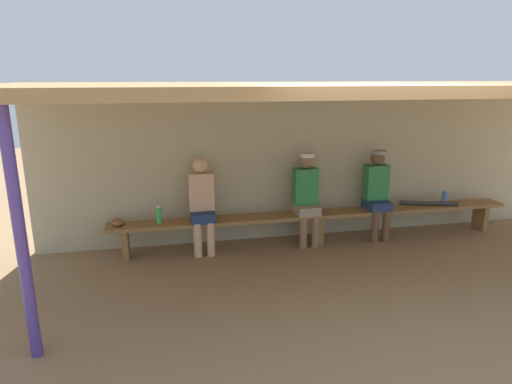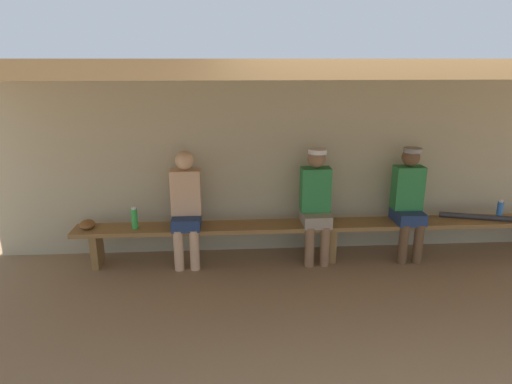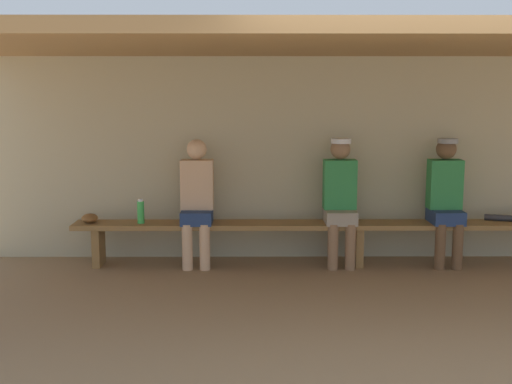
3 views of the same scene
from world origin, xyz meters
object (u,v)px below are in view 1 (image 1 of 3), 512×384
(baseball_glove_dark_brown, at_px, (117,222))
(baseball_bat, at_px, (429,203))
(water_bottle_clear, at_px, (444,198))
(support_post, at_px, (21,239))
(water_bottle_orange, at_px, (159,215))
(player_middle, at_px, (202,201))
(player_in_blue, at_px, (377,190))
(player_shirtless_tan, at_px, (306,194))
(bench, at_px, (318,217))

(baseball_glove_dark_brown, bearing_deg, baseball_bat, -101.75)
(water_bottle_clear, bearing_deg, support_post, -159.09)
(baseball_glove_dark_brown, bearing_deg, water_bottle_orange, -106.81)
(baseball_glove_dark_brown, height_order, baseball_bat, baseball_glove_dark_brown)
(player_middle, height_order, water_bottle_clear, player_middle)
(player_in_blue, relative_size, water_bottle_orange, 5.23)
(player_in_blue, height_order, player_shirtless_tan, same)
(bench, distance_m, baseball_glove_dark_brown, 2.84)
(player_middle, bearing_deg, player_shirtless_tan, 0.02)
(player_middle, relative_size, player_shirtless_tan, 0.99)
(bench, bearing_deg, water_bottle_clear, -0.89)
(water_bottle_orange, distance_m, baseball_glove_dark_brown, 0.56)
(player_in_blue, distance_m, water_bottle_orange, 3.20)
(bench, xyz_separation_m, player_middle, (-1.70, 0.00, 0.34))
(player_in_blue, xyz_separation_m, water_bottle_orange, (-3.20, -0.03, -0.16))
(water_bottle_orange, relative_size, water_bottle_clear, 1.03)
(player_middle, bearing_deg, player_in_blue, 0.01)
(player_middle, height_order, water_bottle_orange, player_middle)
(player_shirtless_tan, bearing_deg, player_middle, -179.98)
(bench, relative_size, water_bottle_clear, 24.01)
(bench, relative_size, player_shirtless_tan, 4.46)
(baseball_bat, bearing_deg, water_bottle_clear, 9.23)
(water_bottle_orange, bearing_deg, player_middle, 2.91)
(support_post, distance_m, player_middle, 2.72)
(water_bottle_clear, distance_m, baseball_glove_dark_brown, 4.87)
(support_post, relative_size, player_shirtless_tan, 1.64)
(support_post, distance_m, water_bottle_clear, 5.82)
(water_bottle_clear, height_order, baseball_bat, water_bottle_clear)
(support_post, relative_size, water_bottle_clear, 8.80)
(player_shirtless_tan, relative_size, baseball_bat, 1.53)
(player_shirtless_tan, bearing_deg, player_in_blue, 0.00)
(player_shirtless_tan, xyz_separation_m, baseball_glove_dark_brown, (-2.64, 0.02, -0.24))
(player_shirtless_tan, relative_size, baseball_glove_dark_brown, 5.60)
(support_post, xyz_separation_m, bench, (3.38, 2.10, -0.71))
(player_middle, distance_m, water_bottle_clear, 3.74)
(water_bottle_orange, xyz_separation_m, baseball_bat, (4.09, 0.03, -0.09))
(water_bottle_clear, bearing_deg, bench, 179.11)
(water_bottle_orange, height_order, baseball_bat, water_bottle_orange)
(player_middle, distance_m, water_bottle_orange, 0.61)
(support_post, xyz_separation_m, player_middle, (1.68, 2.10, -0.37))
(player_shirtless_tan, bearing_deg, baseball_bat, -0.10)
(player_in_blue, distance_m, player_shirtless_tan, 1.11)
(bench, xyz_separation_m, water_bottle_orange, (-2.29, -0.03, 0.20))
(player_in_blue, height_order, water_bottle_clear, player_in_blue)
(water_bottle_orange, relative_size, baseball_glove_dark_brown, 1.07)
(player_middle, distance_m, baseball_glove_dark_brown, 1.16)
(player_shirtless_tan, bearing_deg, water_bottle_orange, -179.17)
(player_middle, bearing_deg, water_bottle_orange, -177.09)
(player_middle, relative_size, baseball_glove_dark_brown, 5.56)
(player_in_blue, xyz_separation_m, baseball_bat, (0.89, -0.00, -0.25))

